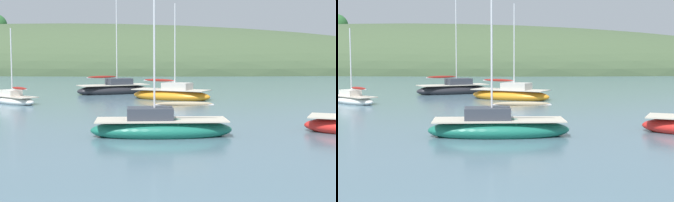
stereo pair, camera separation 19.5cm
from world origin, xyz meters
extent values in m
ellipsoid|color=#425638|center=(-25.00, 89.68, 0.00)|extent=(150.00, 36.00, 17.66)
ellipsoid|color=#196B56|center=(-0.03, 15.48, 0.29)|extent=(6.72, 2.94, 1.04)
cube|color=beige|center=(-0.03, 15.48, 0.76)|extent=(6.18, 2.70, 0.06)
cube|color=#333842|center=(-0.55, 15.42, 1.04)|extent=(2.23, 1.67, 0.56)
cylinder|color=silver|center=(-0.35, 15.44, 4.69)|extent=(0.09, 0.09, 7.86)
cylinder|color=silver|center=(1.01, 15.60, 1.44)|extent=(2.72, 0.38, 0.07)
ellipsoid|color=tan|center=(1.01, 15.60, 1.49)|extent=(2.63, 0.50, 0.20)
ellipsoid|color=orange|center=(-0.60, 34.21, 0.30)|extent=(7.08, 4.68, 1.07)
cube|color=beige|center=(-0.60, 34.21, 0.78)|extent=(6.51, 4.30, 0.06)
cube|color=beige|center=(-0.10, 34.00, 1.07)|extent=(2.55, 2.19, 0.58)
cylinder|color=silver|center=(-0.29, 34.08, 4.20)|extent=(0.09, 0.09, 6.84)
cylinder|color=silver|center=(-1.59, 34.62, 1.48)|extent=(2.63, 1.14, 0.07)
ellipsoid|color=maroon|center=(-1.59, 34.62, 1.53)|extent=(2.58, 1.22, 0.20)
ellipsoid|color=white|center=(-12.03, 30.13, 0.20)|extent=(4.61, 4.14, 0.74)
cube|color=beige|center=(-12.03, 30.13, 0.54)|extent=(4.24, 3.81, 0.06)
cube|color=silver|center=(-12.32, 30.36, 0.77)|extent=(1.80, 1.73, 0.46)
cylinder|color=silver|center=(-12.21, 30.27, 3.05)|extent=(0.09, 0.09, 5.03)
cylinder|color=silver|center=(-11.45, 29.66, 1.12)|extent=(1.57, 1.28, 0.07)
ellipsoid|color=maroon|center=(-11.45, 29.66, 1.17)|extent=(1.59, 1.33, 0.20)
ellipsoid|color=#232328|center=(-6.14, 39.71, 0.30)|extent=(7.09, 5.51, 1.10)
cube|color=beige|center=(-6.14, 39.71, 0.80)|extent=(6.53, 5.07, 0.06)
cube|color=#333842|center=(-5.67, 39.99, 1.09)|extent=(2.66, 2.43, 0.58)
cylinder|color=silver|center=(-5.85, 39.89, 4.85)|extent=(0.09, 0.09, 8.11)
cylinder|color=silver|center=(-7.09, 39.15, 1.50)|extent=(2.51, 1.53, 0.07)
ellipsoid|color=maroon|center=(-7.09, 39.15, 1.55)|extent=(2.48, 1.59, 0.20)
camera|label=1|loc=(1.73, -9.07, 3.92)|focal=57.98mm
camera|label=2|loc=(1.92, -9.06, 3.92)|focal=57.98mm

